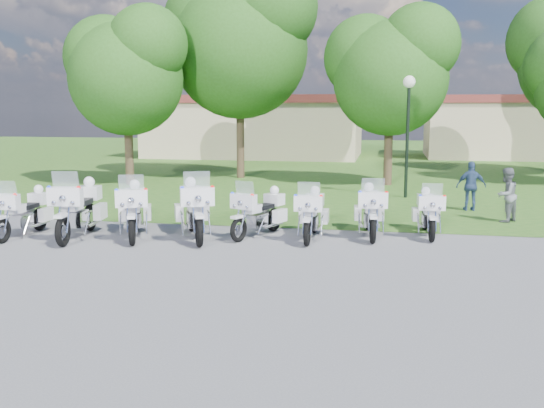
% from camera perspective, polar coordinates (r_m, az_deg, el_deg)
% --- Properties ---
extents(ground, '(100.00, 100.00, 0.00)m').
position_cam_1_polar(ground, '(13.73, -2.02, -4.65)').
color(ground, '#5C5D62').
rests_on(ground, ground).
extents(grass_lawn, '(100.00, 48.00, 0.01)m').
position_cam_1_polar(grass_lawn, '(40.25, 6.63, 4.29)').
color(grass_lawn, '#2B5E1D').
rests_on(grass_lawn, ground).
extents(motorcycle_0, '(0.74, 2.24, 1.50)m').
position_cam_1_polar(motorcycle_0, '(16.75, -22.30, -0.65)').
color(motorcycle_0, black).
rests_on(motorcycle_0, ground).
extents(motorcycle_1, '(1.09, 2.63, 1.77)m').
position_cam_1_polar(motorcycle_1, '(16.07, -17.71, -0.38)').
color(motorcycle_1, black).
rests_on(motorcycle_1, ground).
extents(motorcycle_2, '(1.37, 2.39, 1.68)m').
position_cam_1_polar(motorcycle_2, '(15.74, -12.87, -0.51)').
color(motorcycle_2, black).
rests_on(motorcycle_2, ground).
extents(motorcycle_3, '(1.53, 2.47, 1.77)m').
position_cam_1_polar(motorcycle_3, '(15.37, -7.35, -0.43)').
color(motorcycle_3, black).
rests_on(motorcycle_3, ground).
extents(motorcycle_4, '(1.25, 2.09, 1.49)m').
position_cam_1_polar(motorcycle_4, '(15.51, -1.16, -0.73)').
color(motorcycle_4, black).
rests_on(motorcycle_4, ground).
extents(motorcycle_5, '(0.75, 2.25, 1.51)m').
position_cam_1_polar(motorcycle_5, '(15.23, 3.77, -0.88)').
color(motorcycle_5, black).
rests_on(motorcycle_5, ground).
extents(motorcycle_6, '(0.90, 2.34, 1.57)m').
position_cam_1_polar(motorcycle_6, '(15.71, 9.24, -0.58)').
color(motorcycle_6, black).
rests_on(motorcycle_6, ground).
extents(motorcycle_7, '(0.76, 2.13, 1.43)m').
position_cam_1_polar(motorcycle_7, '(16.10, 14.47, -0.74)').
color(motorcycle_7, black).
rests_on(motorcycle_7, ground).
extents(lamp_post, '(0.44, 0.44, 4.40)m').
position_cam_1_polar(lamp_post, '(22.55, 12.72, 8.92)').
color(lamp_post, black).
rests_on(lamp_post, ground).
extents(tree_0, '(5.61, 4.79, 7.48)m').
position_cam_1_polar(tree_0, '(26.83, -13.64, 12.37)').
color(tree_0, '#38281C').
rests_on(tree_0, ground).
extents(tree_1, '(7.38, 6.29, 9.83)m').
position_cam_1_polar(tree_1, '(28.80, -3.17, 15.48)').
color(tree_1, '#38281C').
rests_on(tree_1, ground).
extents(tree_2, '(5.61, 4.78, 7.48)m').
position_cam_1_polar(tree_2, '(26.32, 11.01, 12.53)').
color(tree_2, '#38281C').
rests_on(tree_2, ground).
extents(building_west, '(14.56, 8.32, 4.10)m').
position_cam_1_polar(building_west, '(42.00, -1.47, 7.36)').
color(building_west, '#C7AF8F').
rests_on(building_west, ground).
extents(building_east, '(11.44, 7.28, 4.10)m').
position_cam_1_polar(building_east, '(43.76, 21.61, 6.81)').
color(building_east, '#C7AF8F').
rests_on(building_east, ground).
extents(bystander_b, '(0.94, 0.96, 1.57)m').
position_cam_1_polar(bystander_b, '(18.58, 21.17, 0.78)').
color(bystander_b, slate).
rests_on(bystander_b, ground).
extents(bystander_c, '(0.96, 0.48, 1.58)m').
position_cam_1_polar(bystander_c, '(20.30, 18.23, 1.60)').
color(bystander_c, navy).
rests_on(bystander_c, ground).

